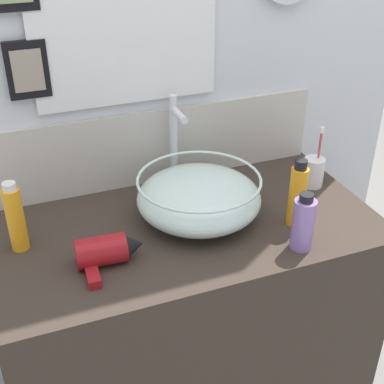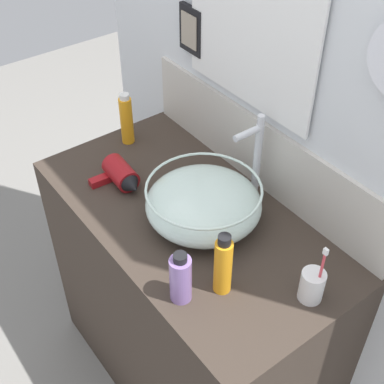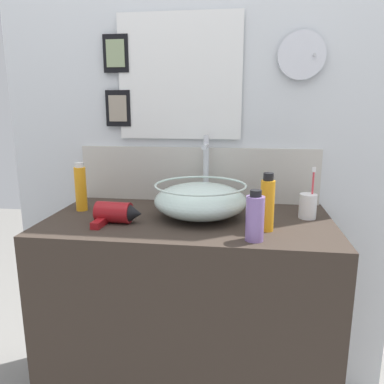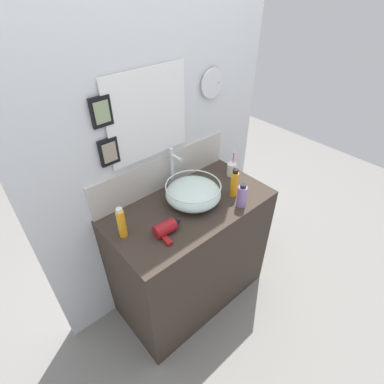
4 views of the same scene
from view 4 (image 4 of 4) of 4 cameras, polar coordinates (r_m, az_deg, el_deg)
ground_plane at (r=2.50m, az=-0.22°, el=-18.42°), size 6.00×6.00×0.00m
vanity_counter at (r=2.14m, az=-0.25°, el=-11.76°), size 1.04×0.54×0.89m
back_panel at (r=1.81m, az=-6.80°, el=11.90°), size 1.68×0.10×2.59m
glass_bowl_sink at (r=1.82m, az=0.24°, el=-0.19°), size 0.34×0.34×0.13m
faucet at (r=1.88m, az=-3.66°, el=4.82°), size 0.02×0.11×0.29m
hair_drier at (r=1.64m, az=-4.69°, el=-6.80°), size 0.17×0.13×0.07m
toothbrush_cup at (r=2.08m, az=7.54°, el=4.32°), size 0.06×0.06×0.19m
soap_dispenser at (r=1.87m, az=8.05°, el=1.64°), size 0.05×0.05×0.19m
spray_bottle at (r=1.62m, az=-13.28°, el=-5.77°), size 0.04×0.04×0.19m
lotion_bottle at (r=1.81m, az=9.48°, el=-0.76°), size 0.06×0.06×0.16m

